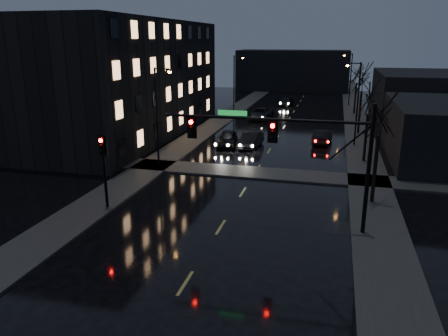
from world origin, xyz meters
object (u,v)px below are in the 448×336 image
Objects in this scene: oncoming_car_a at (227,139)px; lead_car at (323,137)px; oncoming_car_c at (261,114)px; oncoming_car_d at (286,101)px; oncoming_car_b at (251,140)px.

oncoming_car_a is 1.06× the size of lead_car.
oncoming_car_c is 1.24× the size of lead_car.
oncoming_car_c is 13.14m from oncoming_car_d.
oncoming_car_a is at bearing -86.80° from oncoming_car_c.
lead_car is (6.69, 3.21, -0.02)m from oncoming_car_b.
lead_car is (6.53, -25.26, 0.03)m from oncoming_car_d.
oncoming_car_d is at bearing 87.52° from oncoming_car_c.
oncoming_car_b is 7.42m from lead_car.
oncoming_car_d is 1.09× the size of lead_car.
oncoming_car_d is (2.43, 28.74, -0.10)m from oncoming_car_a.
oncoming_car_d is at bearing 95.56° from oncoming_car_b.
oncoming_car_c is (-1.66, 15.47, 0.01)m from oncoming_car_b.
lead_car is (8.34, -12.25, -0.03)m from oncoming_car_c.
oncoming_car_a is 0.86× the size of oncoming_car_c.
oncoming_car_a reaches higher than lead_car.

